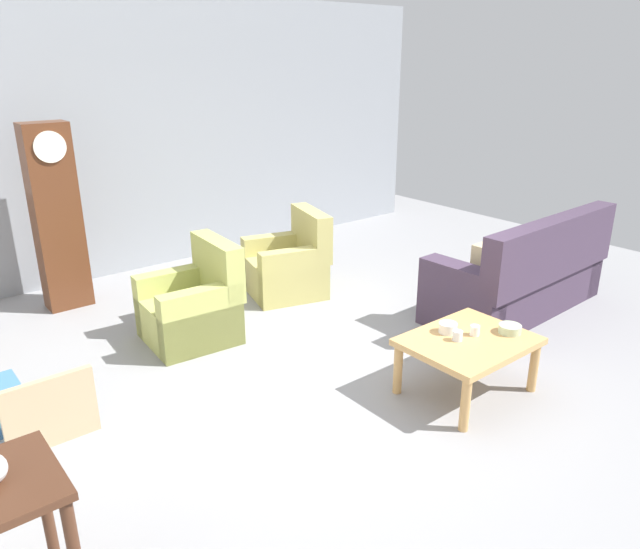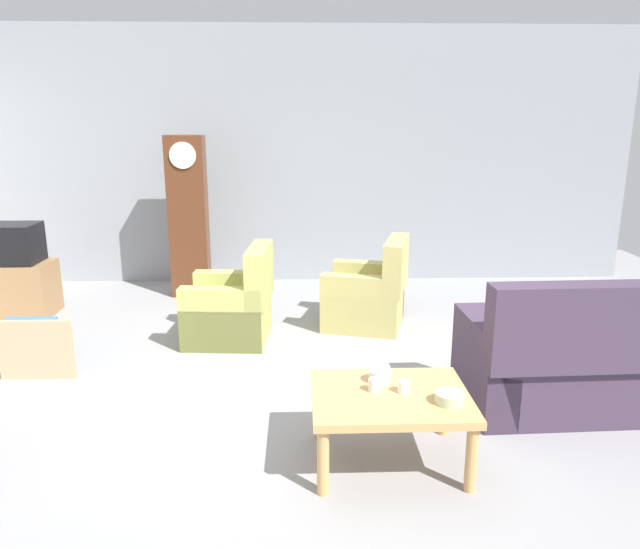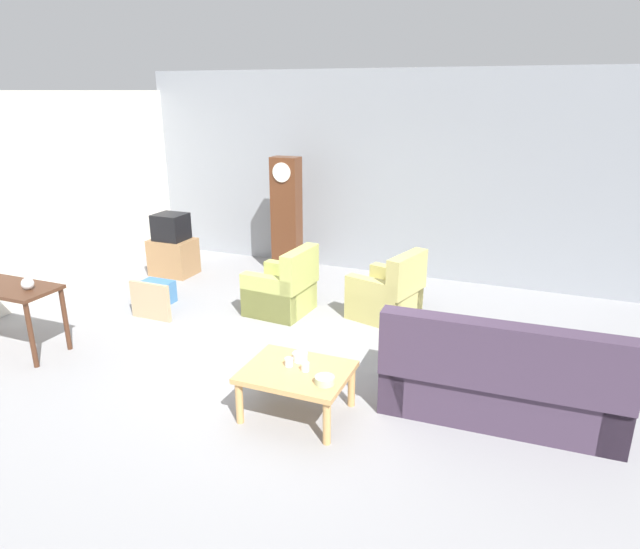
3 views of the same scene
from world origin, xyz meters
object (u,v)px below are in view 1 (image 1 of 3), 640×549
Objects in this scene: bowl_shallow_green at (510,329)px; grandfather_clock at (57,218)px; bowl_white_stacked at (448,328)px; armchair_olive_far at (289,267)px; cup_white_porcelain at (475,330)px; couch_floral at (521,278)px; armchair_olive_near at (193,308)px; coffee_table_wood at (468,346)px; cup_blue_rimmed at (458,336)px; framed_picture_leaning at (51,412)px.

grandfather_clock is at bearing 119.44° from bowl_shallow_green.
armchair_olive_far is at bearing 85.11° from bowl_white_stacked.
bowl_shallow_green is (0.25, -0.15, -0.01)m from cup_white_porcelain.
couch_floral is 1.12× the size of grandfather_clock.
armchair_olive_near is 0.96× the size of coffee_table_wood.
grandfather_clock reaches higher than armchair_olive_far.
couch_floral is at bearing 19.15° from cup_blue_rimmed.
cup_blue_rimmed reaches higher than coffee_table_wood.
armchair_olive_near is 11.51× the size of cup_white_porcelain.
coffee_table_wood is at bearing -21.51° from cup_blue_rimmed.
couch_floral is at bearing 29.91° from bowl_shallow_green.
bowl_white_stacked is at bearing -164.32° from couch_floral.
armchair_olive_far reaches higher than bowl_white_stacked.
armchair_olive_near is at bearing 152.57° from couch_floral.
bowl_shallow_green is (0.37, -0.31, -0.01)m from bowl_white_stacked.
framed_picture_leaning is (-2.88, -1.23, -0.06)m from armchair_olive_far.
armchair_olive_far reaches higher than bowl_shallow_green.
armchair_olive_far reaches higher than cup_white_porcelain.
armchair_olive_near is 1.41m from armchair_olive_far.
coffee_table_wood is 0.37m from bowl_shallow_green.
couch_floral reaches higher than bowl_shallow_green.
framed_picture_leaning is at bearing -150.38° from armchair_olive_near.
armchair_olive_near is at bearing -66.90° from grandfather_clock.
armchair_olive_far is 2.70m from bowl_shallow_green.
armchair_olive_far is 3.13m from framed_picture_leaning.
couch_floral is at bearing 15.68° from bowl_white_stacked.
framed_picture_leaning is 2.93m from cup_blue_rimmed.
framed_picture_leaning is (-1.52, -0.86, -0.06)m from armchair_olive_near.
cup_white_porcelain is 0.56× the size of bowl_white_stacked.
cup_blue_rimmed is (-0.26, -2.52, 0.20)m from armchair_olive_far.
cup_white_porcelain reaches higher than framed_picture_leaning.
coffee_table_wood is at bearing -172.47° from cup_white_porcelain.
armchair_olive_near is 1.74m from framed_picture_leaning.
armchair_olive_far is at bearing 15.00° from armchair_olive_near.
grandfather_clock is at bearing 70.54° from framed_picture_leaning.
armchair_olive_near reaches higher than cup_blue_rimmed.
bowl_white_stacked is at bearing -60.18° from armchair_olive_near.
cup_white_porcelain is (0.08, 0.01, 0.11)m from coffee_table_wood.
armchair_olive_near is at bearing 29.62° from framed_picture_leaning.
coffee_table_wood is 6.75× the size of bowl_white_stacked.
bowl_shallow_green reaches higher than coffee_table_wood.
armchair_olive_far is 0.51× the size of grandfather_clock.
cup_blue_rimmed is (1.10, -2.15, 0.20)m from armchair_olive_near.
cup_blue_rimmed is (1.77, -3.71, -0.46)m from grandfather_clock.
cup_white_porcelain is at bearing -52.67° from bowl_white_stacked.
coffee_table_wood is at bearing -61.33° from armchair_olive_near.
bowl_shallow_green is at bearing -56.71° from armchair_olive_near.
armchair_olive_near and armchair_olive_far have the same top height.
cup_white_porcelain is (1.94, -3.73, -0.45)m from grandfather_clock.
armchair_olive_near is at bearing 120.42° from cup_white_porcelain.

